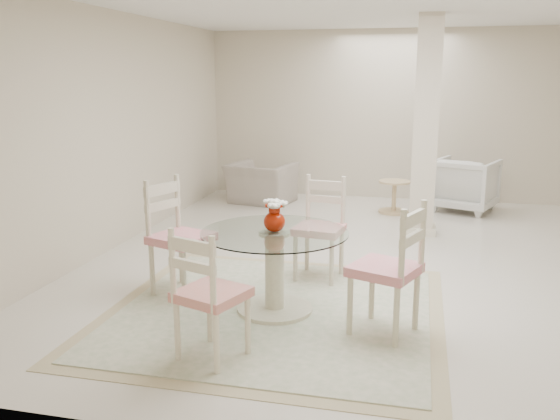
% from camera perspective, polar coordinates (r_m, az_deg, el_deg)
% --- Properties ---
extents(ground, '(7.00, 7.00, 0.00)m').
position_cam_1_polar(ground, '(6.58, 8.90, -4.80)').
color(ground, silver).
rests_on(ground, ground).
extents(room_shell, '(6.02, 7.02, 2.71)m').
position_cam_1_polar(room_shell, '(6.28, 9.50, 11.57)').
color(room_shell, beige).
rests_on(room_shell, ground).
extents(column, '(0.30, 0.30, 2.70)m').
position_cam_1_polar(column, '(7.59, 13.86, 7.73)').
color(column, beige).
rests_on(column, ground).
extents(area_rug, '(2.81, 2.81, 0.02)m').
position_cam_1_polar(area_rug, '(5.13, -0.52, -9.70)').
color(area_rug, tan).
rests_on(area_rug, ground).
extents(dining_table, '(1.23, 1.23, 0.71)m').
position_cam_1_polar(dining_table, '(5.01, -0.53, -5.96)').
color(dining_table, beige).
rests_on(dining_table, ground).
extents(red_vase, '(0.21, 0.20, 0.27)m').
position_cam_1_polar(red_vase, '(4.87, -0.53, -0.56)').
color(red_vase, '#A21A05').
rests_on(red_vase, dining_table).
extents(dining_chair_east, '(0.60, 0.60, 1.17)m').
position_cam_1_polar(dining_chair_east, '(4.56, 10.96, -4.75)').
color(dining_chair_east, beige).
rests_on(dining_chair_east, ground).
extents(dining_chair_north, '(0.50, 0.50, 1.11)m').
position_cam_1_polar(dining_chair_north, '(5.84, 4.01, -0.97)').
color(dining_chair_north, beige).
rests_on(dining_chair_north, ground).
extents(dining_chair_west, '(0.61, 0.61, 1.18)m').
position_cam_1_polar(dining_chair_west, '(5.47, -10.09, -1.69)').
color(dining_chair_west, beige).
rests_on(dining_chair_west, ground).
extents(dining_chair_south, '(0.55, 0.55, 1.08)m').
position_cam_1_polar(dining_chair_south, '(4.12, -7.22, -7.26)').
color(dining_chair_south, '#F4E8C9').
rests_on(dining_chair_south, ground).
extents(recliner_taupe, '(1.12, 1.03, 0.63)m').
position_cam_1_polar(recliner_taupe, '(9.38, -1.83, 2.61)').
color(recliner_taupe, gray).
rests_on(recliner_taupe, ground).
extents(armchair_white, '(1.10, 1.11, 0.79)m').
position_cam_1_polar(armchair_white, '(9.23, 17.36, 2.36)').
color(armchair_white, white).
rests_on(armchair_white, ground).
extents(side_table, '(0.46, 0.46, 0.48)m').
position_cam_1_polar(side_table, '(8.85, 10.91, 1.14)').
color(side_table, '#D2B281').
rests_on(side_table, ground).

